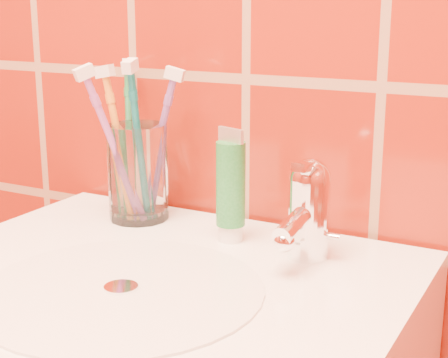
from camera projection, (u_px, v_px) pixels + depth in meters
The scene contains 8 objects.
glass_tumbler at pixel (138, 172), 0.94m from camera, with size 0.08×0.08×0.13m, color white.
toothpaste_tube at pixel (231, 189), 0.85m from camera, with size 0.04×0.04×0.14m.
faucet at pixel (308, 206), 0.79m from camera, with size 0.05×0.11×0.12m.
toothbrush_0 at pixel (120, 145), 0.93m from camera, with size 0.06×0.03×0.22m, color orange, non-canonical shape.
toothbrush_1 at pixel (158, 145), 0.93m from camera, with size 0.07×0.04×0.21m, color #77489C, non-canonical shape.
toothbrush_2 at pixel (139, 144), 0.90m from camera, with size 0.03×0.06×0.23m, color #0D6D74, non-canonical shape.
toothbrush_3 at pixel (115, 148), 0.90m from camera, with size 0.06×0.09×0.22m, color #9A4DA6, non-canonical shape.
toothbrush_4 at pixel (129, 140), 0.96m from camera, with size 0.07×0.08×0.22m, color #1E703F, non-canonical shape.
Camera 1 is at (0.41, 0.38, 1.14)m, focal length 55.00 mm.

